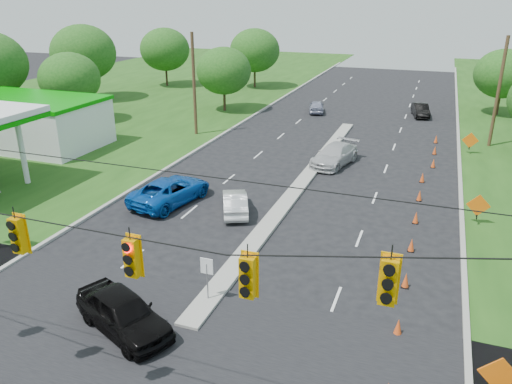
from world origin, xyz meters
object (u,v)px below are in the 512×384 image
at_px(gas_station, 15,120).
at_px(white_sedan, 235,202).
at_px(blue_pickup, 170,190).
at_px(black_sedan, 123,313).

relative_size(gas_station, white_sedan, 5.01).
height_order(gas_station, blue_pickup, gas_station).
xyz_separation_m(gas_station, black_sedan, (21.46, -17.06, -1.78)).
bearing_deg(white_sedan, gas_station, -39.00).
height_order(gas_station, white_sedan, gas_station).
relative_size(white_sedan, blue_pickup, 0.69).
bearing_deg(blue_pickup, gas_station, -6.27).
distance_m(gas_station, white_sedan, 21.96).
bearing_deg(black_sedan, white_sedan, 25.49).
height_order(white_sedan, blue_pickup, blue_pickup).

